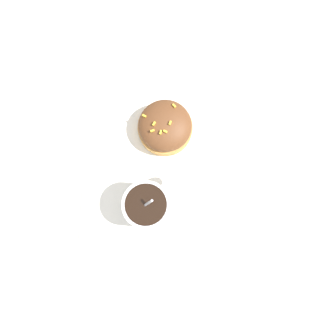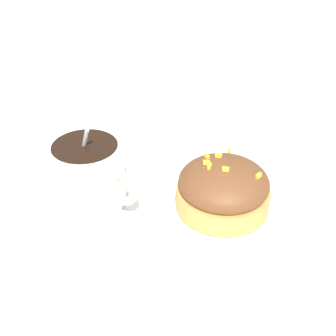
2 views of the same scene
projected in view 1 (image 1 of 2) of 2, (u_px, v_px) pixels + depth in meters
name	position (u px, v px, depth m)	size (l,w,h in m)	color
ground_plane	(158.00, 168.00, 0.60)	(3.00, 3.00, 0.00)	#C6B793
paper_napkin	(158.00, 168.00, 0.60)	(0.31, 0.29, 0.00)	white
coffee_cup	(148.00, 204.00, 0.55)	(0.09, 0.08, 0.10)	white
frosted_pastry	(165.00, 127.00, 0.58)	(0.10, 0.10, 0.06)	#D19347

